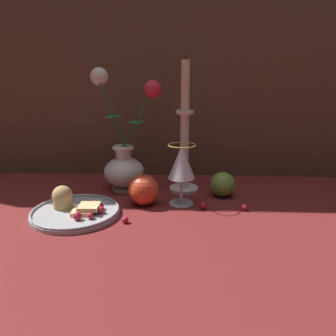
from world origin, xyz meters
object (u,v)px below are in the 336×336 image
object	(u,v)px
apple_beside_vase	(223,184)
apple_near_glass	(144,190)
vase	(124,158)
wine_glass	(182,164)
plate_with_pastries	(74,209)
candlestick	(185,142)

from	to	relation	value
apple_beside_vase	apple_near_glass	world-z (taller)	apple_near_glass
vase	wine_glass	world-z (taller)	vase
wine_glass	apple_near_glass	world-z (taller)	wine_glass
apple_beside_vase	wine_glass	bearing A→B (deg)	-151.37
wine_glass	apple_near_glass	distance (m)	0.12
wine_glass	apple_beside_vase	bearing A→B (deg)	28.63
apple_near_glass	plate_with_pastries	bearing A→B (deg)	-155.83
candlestick	apple_beside_vase	distance (m)	0.16
apple_beside_vase	apple_near_glass	distance (m)	0.23
vase	plate_with_pastries	world-z (taller)	vase
wine_glass	plate_with_pastries	bearing A→B (deg)	-163.00
vase	candlestick	bearing A→B (deg)	-0.45
wine_glass	candlestick	size ratio (longest dim) A/B	0.42
apple_near_glass	wine_glass	bearing A→B (deg)	3.97
apple_near_glass	apple_beside_vase	bearing A→B (deg)	18.03
vase	wine_glass	bearing A→B (deg)	-32.69
plate_with_pastries	wine_glass	size ratio (longest dim) A/B	1.34
candlestick	apple_beside_vase	bearing A→B (deg)	-21.85
vase	apple_near_glass	world-z (taller)	vase
plate_with_pastries	vase	bearing A→B (deg)	63.19
vase	wine_glass	distance (m)	0.20
vase	candlestick	distance (m)	0.18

